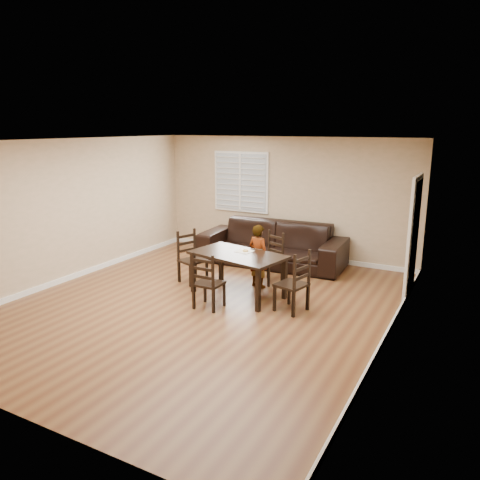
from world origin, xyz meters
name	(u,v)px	position (x,y,z in m)	size (l,w,h in m)	color
ground	(202,305)	(0.00, 0.00, 0.00)	(7.00, 7.00, 0.00)	brown
room	(207,197)	(0.04, 0.18, 1.81)	(6.04, 7.04, 2.72)	tan
dining_table	(238,258)	(0.31, 0.71, 0.68)	(1.78, 1.22, 0.76)	black
chair_near	(273,259)	(0.53, 1.72, 0.44)	(0.56, 0.54, 0.97)	black
chair_far	(205,284)	(0.16, -0.13, 0.44)	(0.44, 0.41, 0.96)	black
chair_left	(189,258)	(-0.91, 0.97, 0.45)	(0.55, 0.56, 1.00)	black
chair_right	(298,285)	(1.53, 0.46, 0.46)	(0.53, 0.55, 1.02)	black
child	(258,256)	(0.42, 1.29, 0.59)	(0.43, 0.28, 1.18)	gray
napkin	(245,251)	(0.34, 0.89, 0.77)	(0.27, 0.27, 0.00)	beige
donut	(245,250)	(0.36, 0.89, 0.79)	(0.10, 0.10, 0.04)	gold
sofa	(272,244)	(0.04, 2.75, 0.45)	(3.10, 1.21, 0.91)	black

